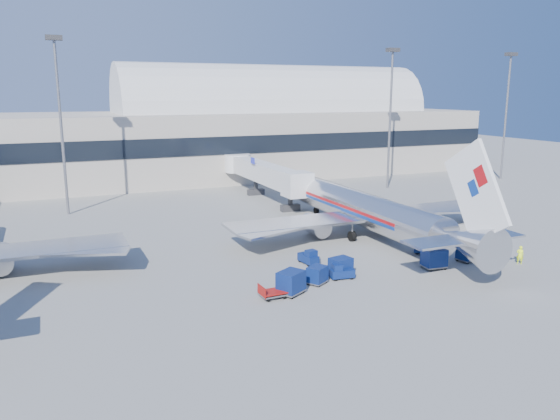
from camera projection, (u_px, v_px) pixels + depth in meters
name	position (u px, v px, depth m)	size (l,w,h in m)	color
ground	(304.00, 258.00, 52.74)	(260.00, 260.00, 0.00)	gray
terminal	(97.00, 140.00, 96.06)	(170.00, 28.15, 21.00)	#B2AA9E
airliner_main	(368.00, 211.00, 60.05)	(32.00, 37.26, 12.07)	silver
jetbridge_near	(261.00, 172.00, 82.50)	(4.40, 27.50, 6.25)	silver
mast_west	(59.00, 100.00, 68.76)	(2.00, 1.20, 22.60)	slate
mast_east	(391.00, 98.00, 88.18)	(2.00, 1.20, 22.60)	slate
mast_far_east	(507.00, 98.00, 97.89)	(2.00, 1.20, 22.60)	slate
barrier_near	(440.00, 231.00, 61.43)	(3.00, 0.55, 0.90)	#9E9E96
barrier_mid	(463.00, 228.00, 62.71)	(3.00, 0.55, 0.90)	#9E9E96
barrier_far	(485.00, 225.00, 64.00)	(3.00, 0.55, 0.90)	#9E9E96
tug_lead	(341.00, 272.00, 46.81)	(2.20, 1.33, 1.35)	#0B1D55
tug_right	(424.00, 248.00, 54.03)	(2.14, 2.12, 1.31)	#0B1D55
tug_left	(309.00, 257.00, 50.87)	(1.34, 2.28, 1.41)	#0B1D55
cart_train_a	(341.00, 267.00, 47.33)	(2.16, 1.82, 1.67)	#0B1D55
cart_train_b	(317.00, 275.00, 45.50)	(2.14, 2.01, 1.51)	#0B1D55
cart_train_c	(291.00, 282.00, 43.11)	(2.68, 2.51, 1.89)	#0B1D55
cart_solo_near	(434.00, 258.00, 49.46)	(2.23, 1.79, 1.84)	#0B1D55
cart_solo_far	(468.00, 252.00, 51.64)	(2.17, 1.81, 1.70)	#0B1D55
cart_open_red	(274.00, 293.00, 42.43)	(2.17, 1.58, 0.57)	slate
ramp_worker	(520.00, 255.00, 50.81)	(0.64, 0.42, 1.75)	#DDFF1A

